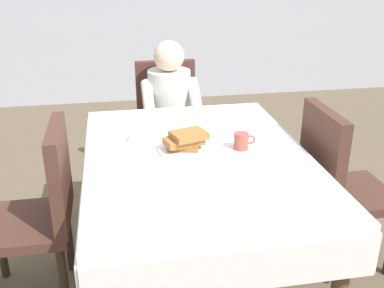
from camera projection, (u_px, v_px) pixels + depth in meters
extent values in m
plane|color=brown|center=(197.00, 274.00, 2.57)|extent=(14.00, 14.00, 0.00)
cube|color=white|center=(197.00, 158.00, 2.29)|extent=(1.10, 1.50, 0.04)
cube|color=white|center=(237.00, 272.00, 1.65)|extent=(1.10, 0.01, 0.18)
cube|color=white|center=(176.00, 126.00, 3.02)|extent=(1.10, 0.01, 0.18)
cube|color=white|center=(86.00, 187.00, 2.24)|extent=(0.01, 1.50, 0.18)
cube|color=white|center=(300.00, 169.00, 2.42)|extent=(0.01, 1.50, 0.18)
cylinder|color=brown|center=(106.00, 173.00, 2.96)|extent=(0.07, 0.07, 0.70)
cylinder|color=brown|center=(246.00, 162.00, 3.12)|extent=(0.07, 0.07, 0.70)
cube|color=#4C2D23|center=(170.00, 135.00, 3.37)|extent=(0.44, 0.44, 0.05)
cube|color=#4C2D23|center=(165.00, 92.00, 3.45)|extent=(0.44, 0.06, 0.48)
cylinder|color=#2D2319|center=(198.00, 171.00, 3.33)|extent=(0.04, 0.04, 0.40)
cylinder|color=#2D2319|center=(149.00, 175.00, 3.27)|extent=(0.04, 0.04, 0.40)
cylinder|color=#2D2319|center=(189.00, 151.00, 3.65)|extent=(0.04, 0.04, 0.40)
cylinder|color=#2D2319|center=(144.00, 154.00, 3.59)|extent=(0.04, 0.04, 0.40)
cylinder|color=silver|center=(169.00, 102.00, 3.26)|extent=(0.30, 0.30, 0.46)
sphere|color=beige|center=(169.00, 56.00, 3.11)|extent=(0.21, 0.21, 0.21)
cylinder|color=silver|center=(195.00, 97.00, 3.13)|extent=(0.08, 0.29, 0.23)
cylinder|color=silver|center=(148.00, 100.00, 3.08)|extent=(0.08, 0.29, 0.23)
cylinder|color=#383D51|center=(185.00, 170.00, 3.28)|extent=(0.10, 0.10, 0.45)
cylinder|color=#383D51|center=(163.00, 172.00, 3.26)|extent=(0.10, 0.10, 0.45)
cube|color=#4C2D23|center=(351.00, 194.00, 2.55)|extent=(0.44, 0.44, 0.05)
cube|color=#4C2D23|center=(322.00, 153.00, 2.41)|extent=(0.06, 0.44, 0.48)
cylinder|color=#2D2319|center=(358.00, 210.00, 2.83)|extent=(0.04, 0.04, 0.40)
cylinder|color=#2D2319|center=(303.00, 215.00, 2.77)|extent=(0.04, 0.04, 0.40)
cylinder|color=#2D2319|center=(330.00, 251.00, 2.44)|extent=(0.04, 0.04, 0.40)
cube|color=#4C2D23|center=(24.00, 225.00, 2.26)|extent=(0.44, 0.44, 0.05)
cube|color=#4C2D23|center=(60.00, 174.00, 2.19)|extent=(0.06, 0.44, 0.48)
cylinder|color=#2D2319|center=(1.00, 246.00, 2.48)|extent=(0.04, 0.04, 0.40)
cylinder|color=#2D2319|center=(64.00, 281.00, 2.21)|extent=(0.04, 0.04, 0.40)
cylinder|color=#2D2319|center=(69.00, 239.00, 2.54)|extent=(0.04, 0.04, 0.40)
cylinder|color=white|center=(186.00, 149.00, 2.32)|extent=(0.28, 0.28, 0.02)
cube|color=#A36B33|center=(184.00, 146.00, 2.30)|extent=(0.18, 0.15, 0.03)
cube|color=#A36B33|center=(184.00, 141.00, 2.29)|extent=(0.21, 0.16, 0.03)
cube|color=#A36B33|center=(189.00, 135.00, 2.28)|extent=(0.20, 0.17, 0.03)
cylinder|color=#B24C42|center=(241.00, 141.00, 2.33)|extent=(0.08, 0.08, 0.08)
torus|color=#B24C42|center=(251.00, 140.00, 2.33)|extent=(0.05, 0.01, 0.05)
cone|color=silver|center=(133.00, 135.00, 2.42)|extent=(0.08, 0.08, 0.07)
cube|color=silver|center=(149.00, 155.00, 2.27)|extent=(0.02, 0.18, 0.00)
cube|color=silver|center=(224.00, 149.00, 2.33)|extent=(0.02, 0.20, 0.00)
cube|color=silver|center=(203.00, 180.00, 2.02)|extent=(0.15, 0.02, 0.00)
cube|color=white|center=(136.00, 164.00, 2.17)|extent=(0.18, 0.13, 0.01)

